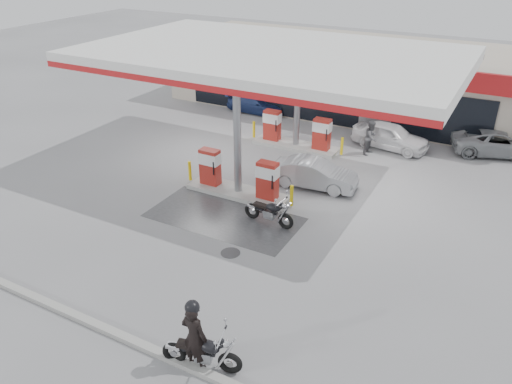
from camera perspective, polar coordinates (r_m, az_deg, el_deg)
ground at (r=20.02m, az=-4.91°, el=-2.56°), size 90.00×90.00×0.00m
wet_patch at (r=19.78m, az=-3.69°, el=-2.90°), size 6.00×3.00×0.00m
drain_cover at (r=17.67m, az=-2.94°, el=-6.96°), size 0.70×0.70×0.01m
kerb at (r=15.71m, az=-19.23°, el=-13.52°), size 28.00×0.25×0.15m
store_building at (r=32.81m, az=10.56°, el=12.98°), size 22.00×8.22×4.00m
canopy at (r=22.18m, az=1.78°, el=15.20°), size 16.00×10.02×5.51m
pump_island_near at (r=21.18m, az=-2.06°, el=1.49°), size 5.14×1.30×1.78m
pump_island_far at (r=26.09m, az=4.62°, el=6.58°), size 5.14×1.30×1.78m
main_motorcycle at (r=13.41m, az=-6.08°, el=-17.84°), size 2.13×0.90×1.11m
biker_main at (r=13.10m, az=-7.05°, el=-16.12°), size 0.73×0.49×2.00m
parked_motorcycle at (r=19.10m, az=1.55°, el=-2.35°), size 2.16×0.83×1.11m
sedan_white at (r=26.83m, az=15.11°, el=6.21°), size 4.14×2.17×1.35m
attendant at (r=25.81m, az=13.03°, el=6.09°), size 0.79×0.94×1.74m
hatchback_silver at (r=21.99m, az=6.67°, el=2.09°), size 3.89×1.70×1.24m
parked_car_left at (r=31.41m, az=0.05°, el=10.02°), size 3.78×1.54×1.10m
parked_car_right at (r=27.99m, az=26.06°, el=5.10°), size 4.98×3.44×1.26m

